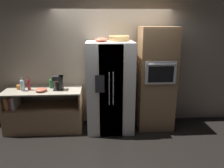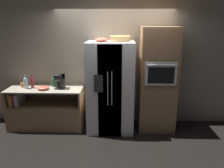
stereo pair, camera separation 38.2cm
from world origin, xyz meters
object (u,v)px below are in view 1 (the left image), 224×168
Objects in this scene: fruit_bowl at (101,40)px; coffee_maker at (59,82)px; mixing_bowl at (41,90)px; refrigerator at (110,87)px; bottle_tall at (22,85)px; bottle_wide at (29,84)px; bottle_short at (51,83)px; wall_oven at (156,79)px; wicker_basket at (119,38)px; mug at (19,87)px.

fruit_bowl is 1.24m from coffee_maker.
mixing_bowl is at bearing 179.84° from fruit_bowl.
coffee_maker reaches higher than mixing_bowl.
refrigerator is 6.39× the size of bottle_tall.
coffee_maker is (-1.05, 0.06, 0.11)m from refrigerator.
bottle_wide is 1.25× the size of mixing_bowl.
bottle_short is 0.24m from coffee_maker.
bottle_wide is (0.12, 0.05, -0.01)m from bottle_tall.
bottle_short is at bearing 176.74° from wall_oven.
coffee_maker is (0.73, 0.03, 0.03)m from bottle_tall.
wall_oven reaches higher than wicker_basket.
wall_oven is 9.00× the size of bottle_short.
wall_oven is at bearing -0.15° from bottle_wide.
refrigerator is at bearing -8.99° from bottle_short.
wicker_basket is 1.89m from mixing_bowl.
bottle_tall is at bearing -177.69° from coffee_maker.
mixing_bowl is (-2.38, -0.11, -0.16)m from wall_oven.
bottle_short reaches higher than mixing_bowl.
bottle_wide is (-2.65, 0.01, -0.08)m from wall_oven.
mug is at bearing -173.66° from bottle_short.
bottle_tall reaches higher than bottle_short.
wall_oven is 2.22m from bottle_short.
fruit_bowl is at bearing -0.16° from mixing_bowl.
mug is (-1.73, 0.17, -0.98)m from fruit_bowl.
bottle_wide is at bearing 178.57° from coffee_maker.
fruit_bowl is 1.85m from bottle_tall.
wall_oven is 7.30× the size of coffee_maker.
refrigerator reaches higher than mug.
bottle_short is at bearing 176.33° from wicker_basket.
mixing_bowl is at bearing -10.58° from bottle_tall.
bottle_wide is at bearing 21.15° from bottle_tall.
bottle_short is at bearing 6.34° from mug.
bottle_short is (0.54, 0.16, -0.02)m from bottle_tall.
bottle_tall is 0.13m from bottle_wide.
bottle_wide is at bearing -179.15° from wicker_basket.
bottle_short is 0.83× the size of bottle_wide.
bottle_tall is at bearing 169.42° from mixing_bowl.
fruit_bowl reaches higher than refrigerator.
coffee_maker is at bearing 2.31° from bottle_tall.
bottle_short reaches higher than mug.
wicker_basket is 3.62× the size of mug.
refrigerator reaches higher than bottle_wide.
mug is at bearing 174.48° from fruit_bowl.
fruit_bowl is at bearing -5.52° from mug.
fruit_bowl is at bearing -4.58° from bottle_wide.
bottle_tall is at bearing 178.97° from refrigerator.
wall_oven is at bearing 0.24° from coffee_maker.
bottle_tall is (-1.79, 0.03, 0.08)m from refrigerator.
refrigerator is 4.48× the size of wicker_basket.
wall_oven is at bearing -2.51° from wicker_basket.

